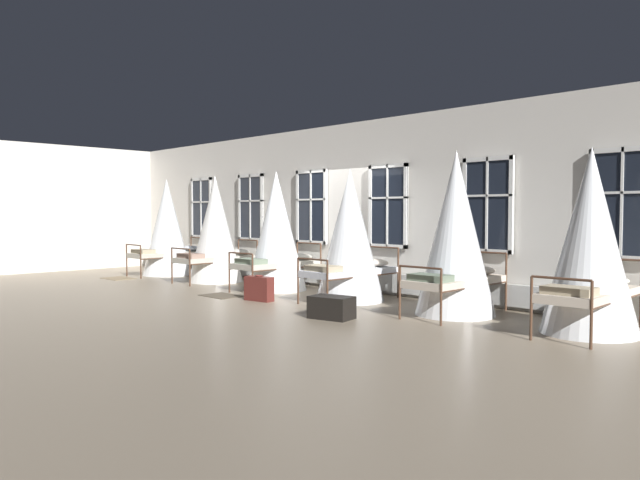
# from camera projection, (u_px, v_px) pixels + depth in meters

# --- Properties ---
(ground) EXTENTS (30.90, 30.90, 0.00)m
(ground) POSITION_uv_depth(u_px,v_px,m) (305.00, 295.00, 11.62)
(ground) COLOR gray
(back_wall_with_windows) EXTENTS (16.45, 0.10, 3.43)m
(back_wall_with_windows) POSITION_uv_depth(u_px,v_px,m) (351.00, 207.00, 12.45)
(back_wall_with_windows) COLOR silver
(back_wall_with_windows) RESTS_ON ground
(end_wall_left) EXTENTS (0.10, 7.38, 3.43)m
(end_wall_left) POSITION_uv_depth(u_px,v_px,m) (41.00, 208.00, 16.03)
(end_wall_left) COLOR silver
(end_wall_left) RESTS_ON ground
(window_bank) EXTENTS (11.61, 0.10, 2.46)m
(window_bank) POSITION_uv_depth(u_px,v_px,m) (347.00, 247.00, 12.40)
(window_bank) COLOR black
(window_bank) RESTS_ON ground
(cot_first) EXTENTS (1.25, 1.91, 2.45)m
(cot_first) POSITION_uv_depth(u_px,v_px,m) (167.00, 228.00, 15.42)
(cot_first) COLOR #4C3323
(cot_first) RESTS_ON ground
(cot_second) EXTENTS (1.25, 1.91, 2.44)m
(cot_second) POSITION_uv_depth(u_px,v_px,m) (216.00, 230.00, 13.90)
(cot_second) COLOR #4C3323
(cot_second) RESTS_ON ground
(cot_third) EXTENTS (1.25, 1.91, 2.44)m
(cot_third) POSITION_uv_depth(u_px,v_px,m) (276.00, 233.00, 12.39)
(cot_third) COLOR #4C3323
(cot_third) RESTS_ON ground
(cot_fourth) EXTENTS (1.25, 1.91, 2.38)m
(cot_fourth) POSITION_uv_depth(u_px,v_px,m) (350.00, 237.00, 10.87)
(cot_fourth) COLOR #4C3323
(cot_fourth) RESTS_ON ground
(cot_fifth) EXTENTS (1.25, 1.91, 2.56)m
(cot_fifth) POSITION_uv_depth(u_px,v_px,m) (456.00, 236.00, 9.36)
(cot_fifth) COLOR #4C3323
(cot_fifth) RESTS_ON ground
(cot_sixth) EXTENTS (1.25, 1.92, 2.46)m
(cot_sixth) POSITION_uv_depth(u_px,v_px,m) (590.00, 243.00, 7.90)
(cot_sixth) COLOR #4C3323
(cot_sixth) RESTS_ON ground
(rug_first) EXTENTS (0.82, 0.58, 0.01)m
(rug_first) POSITION_uv_depth(u_px,v_px,m) (118.00, 278.00, 14.57)
(rug_first) COLOR #8E7A5B
(rug_first) RESTS_ON ground
(rug_third) EXTENTS (0.80, 0.56, 0.01)m
(rug_third) POSITION_uv_depth(u_px,v_px,m) (221.00, 296.00, 11.54)
(rug_third) COLOR brown
(rug_third) RESTS_ON ground
(suitcase_dark) EXTENTS (0.58, 0.29, 0.47)m
(suitcase_dark) POSITION_uv_depth(u_px,v_px,m) (259.00, 289.00, 10.89)
(suitcase_dark) COLOR #5B231E
(suitcase_dark) RESTS_ON ground
(travel_trunk) EXTENTS (0.71, 0.52, 0.34)m
(travel_trunk) POSITION_uv_depth(u_px,v_px,m) (332.00, 307.00, 9.07)
(travel_trunk) COLOR black
(travel_trunk) RESTS_ON ground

